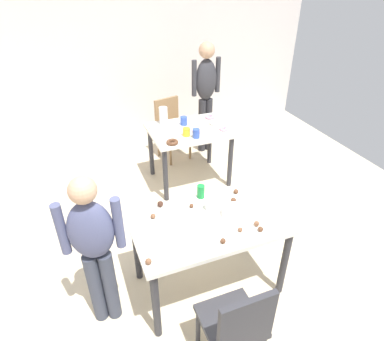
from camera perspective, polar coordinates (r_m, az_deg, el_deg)
ground_plane at (r=3.33m, az=0.38°, el=-17.16°), size 6.40×6.40×0.00m
wall_back at (r=5.42m, az=-12.92°, el=18.32°), size 6.40×0.10×2.60m
dining_table_near at (r=2.79m, az=3.02°, el=-10.14°), size 1.25×0.73×0.75m
dining_table_far at (r=4.24m, az=-0.43°, el=5.67°), size 0.98×0.76×0.75m
chair_near_table at (r=2.44m, az=7.62°, el=-24.54°), size 0.40×0.40×0.87m
chair_far_table at (r=4.92m, az=-3.63°, el=7.75°), size 0.48×0.48×0.87m
person_girl_near at (r=2.54m, az=-16.37°, el=-11.89°), size 0.45×0.26×1.38m
person_adult_far at (r=4.91m, az=2.38°, el=13.77°), size 0.45×0.23×1.62m
mixing_bowl at (r=2.78m, az=7.26°, el=-7.06°), size 0.21×0.21×0.06m
soda_can at (r=2.93m, az=1.51°, el=-3.59°), size 0.07×0.07×0.12m
fork_near at (r=2.55m, az=-6.17°, el=-12.05°), size 0.17×0.02×0.01m
cup_near_0 at (r=2.80m, az=3.20°, el=-5.87°), size 0.08×0.08×0.11m
cake_ball_0 at (r=2.75m, az=-6.65°, el=-7.72°), size 0.04×0.04×0.04m
cake_ball_1 at (r=2.86m, az=-5.43°, el=-5.70°), size 0.05×0.05×0.05m
cake_ball_2 at (r=2.53m, az=5.31°, el=-11.85°), size 0.04×0.04×0.04m
cake_ball_3 at (r=2.67m, az=11.58°, el=-9.74°), size 0.04×0.04×0.04m
cake_ball_4 at (r=2.91m, az=7.09°, el=-5.08°), size 0.05×0.05×0.05m
cake_ball_5 at (r=2.71m, az=10.95°, el=-8.86°), size 0.04×0.04×0.04m
cake_ball_6 at (r=2.84m, az=-0.04°, el=-6.01°), size 0.04×0.04×0.04m
cake_ball_7 at (r=2.40m, az=-7.43°, el=-15.10°), size 0.05×0.05×0.05m
cake_ball_8 at (r=2.64m, az=8.21°, el=-9.93°), size 0.04×0.04×0.04m
cake_ball_9 at (r=3.03m, az=7.48°, el=-3.56°), size 0.04×0.04×0.04m
pitcher_far at (r=4.30m, az=-4.89°, el=9.27°), size 0.11×0.11×0.22m
cup_far_0 at (r=4.28m, az=-1.41°, el=8.45°), size 0.09×0.09×0.11m
cup_far_1 at (r=4.00m, az=-0.97°, el=6.57°), size 0.09×0.09×0.10m
cup_far_2 at (r=3.95m, az=0.71°, el=6.34°), size 0.09×0.09×0.11m
donut_far_0 at (r=4.25m, az=-6.66°, el=7.49°), size 0.13×0.13×0.04m
donut_far_1 at (r=4.50m, az=3.04°, el=9.14°), size 0.13×0.13×0.04m
donut_far_2 at (r=4.17m, az=5.43°, el=7.08°), size 0.11×0.11×0.03m
donut_far_3 at (r=3.83m, az=-3.37°, el=4.85°), size 0.14×0.14×0.04m
donut_far_4 at (r=4.09m, az=0.83°, el=6.71°), size 0.12×0.12×0.03m
donut_far_5 at (r=4.33m, az=3.77°, el=8.19°), size 0.14×0.14×0.04m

